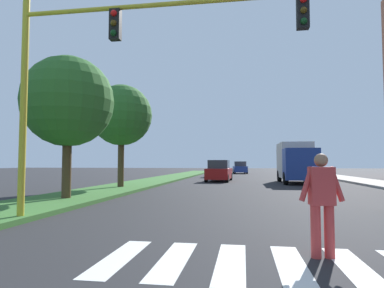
% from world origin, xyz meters
% --- Properties ---
extents(ground_plane, '(140.00, 140.00, 0.00)m').
position_xyz_m(ground_plane, '(0.00, 30.00, 0.00)').
color(ground_plane, '#262628').
extents(crosswalk, '(5.85, 2.20, 0.01)m').
position_xyz_m(crosswalk, '(0.00, 7.16, 0.00)').
color(crosswalk, silver).
rests_on(crosswalk, ground_plane).
extents(median_strip, '(3.34, 64.00, 0.15)m').
position_xyz_m(median_strip, '(-7.86, 28.00, 0.07)').
color(median_strip, '#386B2D').
rests_on(median_strip, ground_plane).
extents(tree_mid, '(3.64, 3.64, 5.69)m').
position_xyz_m(tree_mid, '(-7.67, 14.24, 4.00)').
color(tree_mid, '#4C3823').
rests_on(tree_mid, median_strip).
extents(tree_far, '(3.60, 3.60, 6.01)m').
position_xyz_m(tree_far, '(-7.81, 20.53, 4.34)').
color(tree_far, '#4C3823').
rests_on(tree_far, median_strip).
extents(sidewalk_right, '(3.00, 64.00, 0.15)m').
position_xyz_m(sidewalk_right, '(8.76, 28.00, 0.07)').
color(sidewalk_right, '#9E9991').
rests_on(sidewalk_right, ground_plane).
extents(traffic_light_gantry, '(8.57, 0.30, 6.00)m').
position_xyz_m(traffic_light_gantry, '(-3.99, 9.89, 4.35)').
color(traffic_light_gantry, gold).
rests_on(traffic_light_gantry, median_strip).
extents(pedestrian_performer, '(0.75, 0.29, 1.69)m').
position_xyz_m(pedestrian_performer, '(0.56, 7.62, 0.93)').
color(pedestrian_performer, '#B23333').
rests_on(pedestrian_performer, ground_plane).
extents(sedan_midblock, '(2.07, 4.60, 1.76)m').
position_xyz_m(sedan_midblock, '(-2.72, 29.77, 0.81)').
color(sedan_midblock, maroon).
rests_on(sedan_midblock, ground_plane).
extents(sedan_distant, '(2.03, 4.26, 1.65)m').
position_xyz_m(sedan_distant, '(-3.59, 38.48, 0.77)').
color(sedan_distant, navy).
rests_on(sedan_distant, ground_plane).
extents(sedan_far_horizon, '(2.25, 4.38, 1.74)m').
position_xyz_m(sedan_far_horizon, '(-1.21, 50.36, 0.80)').
color(sedan_far_horizon, navy).
rests_on(sedan_far_horizon, ground_plane).
extents(truck_box_delivery, '(2.40, 6.20, 3.10)m').
position_xyz_m(truck_box_delivery, '(3.27, 28.24, 1.63)').
color(truck_box_delivery, navy).
rests_on(truck_box_delivery, ground_plane).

